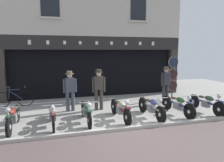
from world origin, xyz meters
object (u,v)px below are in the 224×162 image
(advert_board_far, at_px, (27,67))
(motorcycle_right, at_px, (178,104))
(motorcycle_center_right, at_px, (151,107))
(motorcycle_left, at_px, (53,115))
(motorcycle_center, at_px, (120,109))
(motorcycle_far_right, at_px, (206,103))
(shopkeeper_center, at_px, (99,87))
(motorcycle_far_left, at_px, (13,117))
(advert_board_near, at_px, (48,68))
(salesman_left, at_px, (70,89))
(motorcycle_center_left, at_px, (86,111))
(tyre_sign_pole, at_px, (173,74))
(salesman_right, at_px, (166,83))
(leaning_bicycle, at_px, (14,98))

(advert_board_far, bearing_deg, motorcycle_right, -35.55)
(motorcycle_center_right, relative_size, motorcycle_right, 0.99)
(motorcycle_left, bearing_deg, motorcycle_center, 179.55)
(motorcycle_center_right, distance_m, motorcycle_far_right, 2.48)
(motorcycle_right, distance_m, shopkeeper_center, 3.33)
(motorcycle_far_left, xyz_separation_m, advert_board_near, (1.03, 4.27, 1.24))
(salesman_left, bearing_deg, motorcycle_center_left, 102.31)
(motorcycle_far_right, bearing_deg, motorcycle_center_right, -4.21)
(motorcycle_center, height_order, shopkeeper_center, shopkeeper_center)
(motorcycle_center_left, distance_m, tyre_sign_pole, 5.61)
(motorcycle_left, height_order, motorcycle_center_left, motorcycle_left)
(motorcycle_right, relative_size, salesman_left, 1.21)
(salesman_right, distance_m, advert_board_far, 7.05)
(motorcycle_left, height_order, salesman_left, salesman_left)
(motorcycle_center_right, distance_m, tyre_sign_pole, 3.67)
(motorcycle_right, bearing_deg, motorcycle_far_right, 172.75)
(tyre_sign_pole, distance_m, advert_board_near, 6.58)
(motorcycle_center_right, relative_size, advert_board_near, 1.95)
(salesman_left, relative_size, tyre_sign_pole, 0.74)
(tyre_sign_pole, relative_size, advert_board_near, 2.18)
(motorcycle_center_right, bearing_deg, advert_board_near, -50.93)
(motorcycle_center, relative_size, motorcycle_right, 0.98)
(motorcycle_far_right, bearing_deg, motorcycle_far_left, -4.75)
(motorcycle_center, bearing_deg, motorcycle_center_right, 175.07)
(motorcycle_left, xyz_separation_m, advert_board_near, (-0.21, 4.37, 1.24))
(motorcycle_left, bearing_deg, leaning_bicycle, -62.65)
(leaning_bicycle, bearing_deg, shopkeeper_center, 64.10)
(motorcycle_far_right, height_order, advert_board_near, advert_board_near)
(salesman_right, xyz_separation_m, leaning_bicycle, (-7.07, 1.15, -0.60))
(salesman_left, bearing_deg, motorcycle_center_right, 146.87)
(salesman_right, relative_size, tyre_sign_pole, 0.77)
(motorcycle_far_left, bearing_deg, motorcycle_right, -179.96)
(tyre_sign_pole, bearing_deg, shopkeeper_center, -167.01)
(motorcycle_center_left, xyz_separation_m, leaning_bicycle, (-2.87, 3.00, -0.03))
(motorcycle_far_left, height_order, motorcycle_center_left, motorcycle_far_left)
(motorcycle_right, height_order, advert_board_near, advert_board_near)
(motorcycle_center_right, relative_size, motorcycle_far_right, 1.02)
(motorcycle_left, height_order, advert_board_near, advert_board_near)
(motorcycle_right, xyz_separation_m, shopkeeper_center, (-2.89, 1.55, 0.57))
(motorcycle_far_right, xyz_separation_m, tyre_sign_pole, (-0.00, 2.58, 0.90))
(motorcycle_right, bearing_deg, leaning_bicycle, -29.21)
(motorcycle_left, bearing_deg, motorcycle_far_right, 178.03)
(motorcycle_left, bearing_deg, shopkeeper_center, -142.15)
(advert_board_near, height_order, advert_board_far, advert_board_near)
(motorcycle_center_right, xyz_separation_m, salesman_right, (1.72, 1.95, 0.57))
(motorcycle_left, bearing_deg, advert_board_far, -75.99)
(shopkeeper_center, bearing_deg, motorcycle_left, 47.01)
(salesman_right, bearing_deg, motorcycle_left, 8.41)
(advert_board_far, bearing_deg, leaning_bicycle, -111.08)
(motorcycle_right, distance_m, advert_board_near, 6.74)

